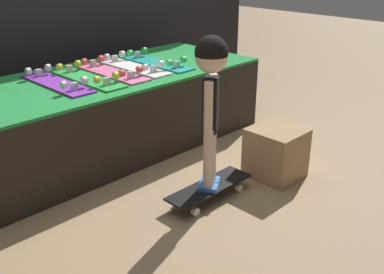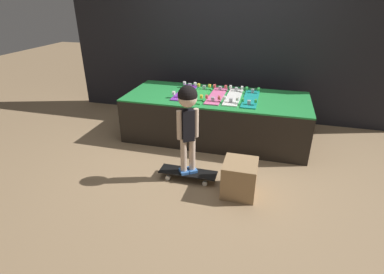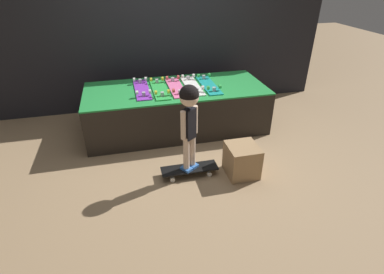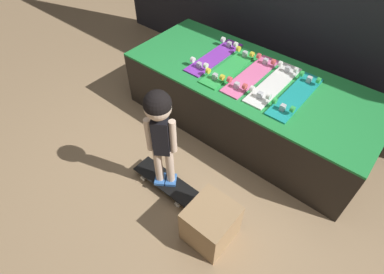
# 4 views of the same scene
# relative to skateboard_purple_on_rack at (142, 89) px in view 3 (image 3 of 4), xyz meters

# --- Properties ---
(ground_plane) EXTENTS (16.00, 16.00, 0.00)m
(ground_plane) POSITION_rel_skateboard_purple_on_rack_xyz_m (0.45, -0.66, -0.62)
(ground_plane) COLOR #9E7F5B
(back_wall) EXTENTS (5.15, 0.10, 2.21)m
(back_wall) POSITION_rel_skateboard_purple_on_rack_xyz_m (0.45, 0.88, 0.48)
(back_wall) COLOR black
(back_wall) RESTS_ON ground_plane
(display_rack) EXTENTS (2.42, 1.02, 0.60)m
(display_rack) POSITION_rel_skateboard_purple_on_rack_xyz_m (0.45, -0.02, -0.32)
(display_rack) COLOR black
(display_rack) RESTS_ON ground_plane
(skateboard_purple_on_rack) EXTENTS (0.19, 0.75, 0.09)m
(skateboard_purple_on_rack) POSITION_rel_skateboard_purple_on_rack_xyz_m (0.00, 0.00, 0.00)
(skateboard_purple_on_rack) COLOR purple
(skateboard_purple_on_rack) RESTS_ON display_rack
(skateboard_green_on_rack) EXTENTS (0.19, 0.75, 0.09)m
(skateboard_green_on_rack) POSITION_rel_skateboard_purple_on_rack_xyz_m (0.23, -0.05, 0.00)
(skateboard_green_on_rack) COLOR green
(skateboard_green_on_rack) RESTS_ON display_rack
(skateboard_pink_on_rack) EXTENTS (0.19, 0.75, 0.09)m
(skateboard_pink_on_rack) POSITION_rel_skateboard_purple_on_rack_xyz_m (0.45, -0.04, 0.00)
(skateboard_pink_on_rack) COLOR pink
(skateboard_pink_on_rack) RESTS_ON display_rack
(skateboard_white_on_rack) EXTENTS (0.19, 0.75, 0.09)m
(skateboard_white_on_rack) POSITION_rel_skateboard_purple_on_rack_xyz_m (0.68, -0.02, 0.00)
(skateboard_white_on_rack) COLOR white
(skateboard_white_on_rack) RESTS_ON display_rack
(skateboard_teal_on_rack) EXTENTS (0.19, 0.75, 0.09)m
(skateboard_teal_on_rack) POSITION_rel_skateboard_purple_on_rack_xyz_m (0.90, -0.04, 0.00)
(skateboard_teal_on_rack) COLOR teal
(skateboard_teal_on_rack) RESTS_ON display_rack
(skateboard_on_floor) EXTENTS (0.63, 0.19, 0.09)m
(skateboard_on_floor) POSITION_rel_skateboard_purple_on_rack_xyz_m (0.37, -1.15, -0.55)
(skateboard_on_floor) COLOR black
(skateboard_on_floor) RESTS_ON ground_plane
(child) EXTENTS (0.22, 0.20, 0.96)m
(child) POSITION_rel_skateboard_purple_on_rack_xyz_m (0.37, -1.15, 0.14)
(child) COLOR #3870C6
(child) RESTS_ON skateboard_on_floor
(storage_box) EXTENTS (0.33, 0.35, 0.35)m
(storage_box) POSITION_rel_skateboard_purple_on_rack_xyz_m (0.94, -1.26, -0.45)
(storage_box) COLOR #A37F56
(storage_box) RESTS_ON ground_plane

